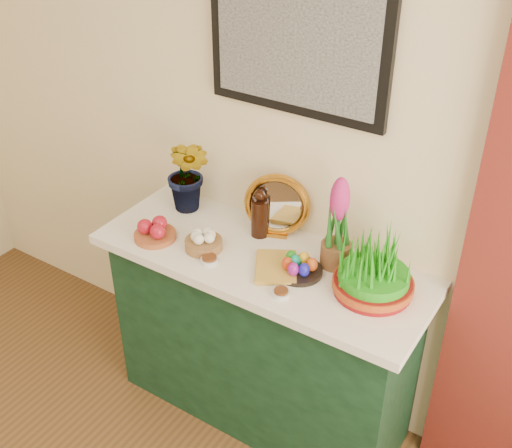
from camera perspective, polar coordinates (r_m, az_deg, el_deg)
The scene contains 13 objects.
sideboard at distance 2.89m, azimuth 0.54°, elevation -10.34°, with size 1.30×0.45×0.85m, color #163E25.
tablecloth at distance 2.61m, azimuth 0.60°, elevation -3.19°, with size 1.40×0.55×0.04m, color silver.
hyacinth_green at distance 2.79m, azimuth -6.09°, elevation 5.50°, with size 0.24×0.20×0.48m, color #236F21.
apple_bowl at distance 2.71m, azimuth -9.00°, elevation -0.60°, with size 0.19×0.19×0.09m.
garlic_basket at distance 2.62m, azimuth -4.69°, elevation -1.54°, with size 0.19×0.19×0.09m.
vinegar_cruet at distance 2.67m, azimuth 0.34°, elevation 0.75°, with size 0.07×0.07×0.22m.
mirror at distance 2.66m, azimuth 1.86°, elevation 1.61°, with size 0.28×0.16×0.28m.
book at distance 2.51m, azimuth -0.06°, elevation -3.74°, with size 0.15×0.21×0.03m, color gold.
spice_dish_left at distance 2.56m, azimuth -4.16°, elevation -3.18°, with size 0.07×0.07×0.03m.
spice_dish_right at distance 2.39m, azimuth 2.24°, elevation -6.13°, with size 0.07×0.07×0.03m.
egg_plate at distance 2.49m, azimuth 3.80°, elevation -3.82°, with size 0.24×0.24×0.08m.
hyacinth_pink at distance 2.47m, azimuth 7.27°, elevation -0.27°, with size 0.12×0.12×0.39m.
wheatgrass_sabzeh at distance 2.38m, azimuth 10.52°, elevation -3.90°, with size 0.30×0.30×0.25m.
Camera 1 is at (1.19, 0.22, 2.41)m, focal length 45.00 mm.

